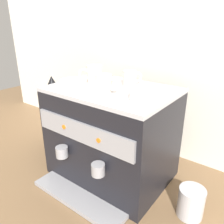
# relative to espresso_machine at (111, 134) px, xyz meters

# --- Properties ---
(ground_plane) EXTENTS (4.00, 4.00, 0.00)m
(ground_plane) POSITION_rel_espresso_machine_xyz_m (0.00, 0.00, -0.23)
(ground_plane) COLOR brown
(tiled_backsplash_wall) EXTENTS (2.80, 0.03, 1.20)m
(tiled_backsplash_wall) POSITION_rel_espresso_machine_xyz_m (0.00, 0.38, 0.36)
(tiled_backsplash_wall) COLOR silver
(tiled_backsplash_wall) RESTS_ON ground_plane
(espresso_machine) EXTENTS (0.57, 0.52, 0.47)m
(espresso_machine) POSITION_rel_espresso_machine_xyz_m (0.00, 0.00, 0.00)
(espresso_machine) COLOR black
(espresso_machine) RESTS_ON ground_plane
(ceramic_cup_0) EXTENTS (0.12, 0.08, 0.07)m
(ceramic_cup_0) POSITION_rel_espresso_machine_xyz_m (0.01, -0.06, 0.27)
(ceramic_cup_0) COLOR beige
(ceramic_cup_0) RESTS_ON espresso_machine
(ceramic_cup_1) EXTENTS (0.09, 0.11, 0.08)m
(ceramic_cup_1) POSITION_rel_espresso_machine_xyz_m (-0.14, 0.04, 0.28)
(ceramic_cup_1) COLOR beige
(ceramic_cup_1) RESTS_ON espresso_machine
(ceramic_cup_2) EXTENTS (0.07, 0.10, 0.07)m
(ceramic_cup_2) POSITION_rel_espresso_machine_xyz_m (0.04, 0.09, 0.27)
(ceramic_cup_2) COLOR beige
(ceramic_cup_2) RESTS_ON espresso_machine
(ceramic_bowl_0) EXTENTS (0.13, 0.13, 0.03)m
(ceramic_bowl_0) POSITION_rel_espresso_machine_xyz_m (-0.17, -0.08, 0.25)
(ceramic_bowl_0) COLOR white
(ceramic_bowl_0) RESTS_ON espresso_machine
(ceramic_bowl_1) EXTENTS (0.11, 0.11, 0.04)m
(ceramic_bowl_1) POSITION_rel_espresso_machine_xyz_m (0.20, -0.05, 0.26)
(ceramic_bowl_1) COLOR white
(ceramic_bowl_1) RESTS_ON espresso_machine
(coffee_grinder) EXTENTS (0.16, 0.16, 0.46)m
(coffee_grinder) POSITION_rel_espresso_machine_xyz_m (-0.46, 0.02, -0.02)
(coffee_grinder) COLOR #333338
(coffee_grinder) RESTS_ON ground_plane
(milk_pitcher) EXTENTS (0.11, 0.11, 0.13)m
(milk_pitcher) POSITION_rel_espresso_machine_xyz_m (0.43, -0.03, -0.17)
(milk_pitcher) COLOR #B7B7BC
(milk_pitcher) RESTS_ON ground_plane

